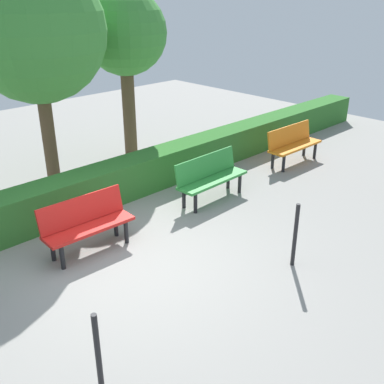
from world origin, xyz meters
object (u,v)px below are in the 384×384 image
Objects in this scene: bench_green at (210,176)px; tree_mid at (35,32)px; bench_orange at (293,143)px; tree_near at (125,35)px; bench_red at (86,222)px.

bench_green is 4.15m from tree_mid.
bench_green is 0.36× the size of tree_mid.
bench_orange is 5.93m from tree_mid.
bench_green is (2.82, 0.05, 0.00)m from bench_orange.
bench_orange is at bearing 127.62° from tree_near.
tree_near is (-0.47, -3.10, 2.32)m from bench_green.
tree_near is at bearing -51.27° from bench_orange.
bench_orange is at bearing 149.92° from tree_mid.
tree_mid reaches higher than bench_red.
tree_near is 0.87× the size of tree_mid.
bench_orange is 5.53m from bench_red.
bench_orange is 2.82m from bench_green.
tree_mid is (4.63, -2.68, 2.54)m from bench_orange.
bench_green is 2.71m from bench_red.
bench_red is 4.99m from tree_near.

